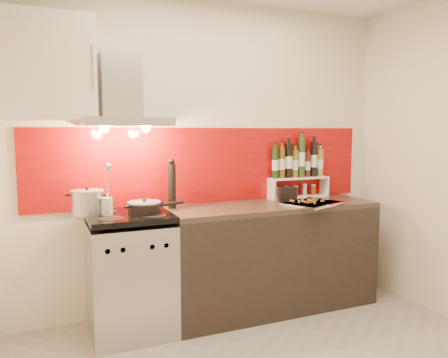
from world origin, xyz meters
name	(u,v)px	position (x,y,z in m)	size (l,w,h in m)	color
back_wall	(203,156)	(0.00, 1.40, 1.30)	(3.40, 0.02, 2.60)	silver
backsplash	(209,165)	(0.05, 1.39, 1.22)	(3.00, 0.02, 0.64)	#890807
range_stove	(130,275)	(-0.70, 1.10, 0.44)	(0.60, 0.60, 0.91)	#B7B7BA
counter	(271,256)	(0.50, 1.10, 0.45)	(1.80, 0.60, 0.90)	black
range_hood	(123,100)	(-0.70, 1.24, 1.74)	(0.62, 0.50, 0.61)	#B7B7BA
upper_cabinet	(42,67)	(-1.25, 1.22, 1.95)	(0.70, 0.35, 0.72)	silver
stock_pot	(88,202)	(-0.98, 1.19, 1.00)	(0.24, 0.24, 0.21)	#B7B7BA
saute_pan	(145,207)	(-0.58, 1.06, 0.95)	(0.46, 0.24, 0.11)	black
utensil_jar	(107,200)	(-0.85, 1.10, 1.02)	(0.08, 0.12, 0.39)	silver
pepper_mill	(172,184)	(-0.33, 1.23, 1.09)	(0.06, 0.06, 0.40)	black
step_shelf	(298,170)	(0.90, 1.32, 1.15)	(0.59, 0.16, 0.56)	white
caddy_box	(287,194)	(0.71, 1.18, 0.96)	(0.15, 0.07, 0.13)	black
baking_tray	(312,203)	(0.79, 0.94, 0.92)	(0.59, 0.53, 0.03)	silver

